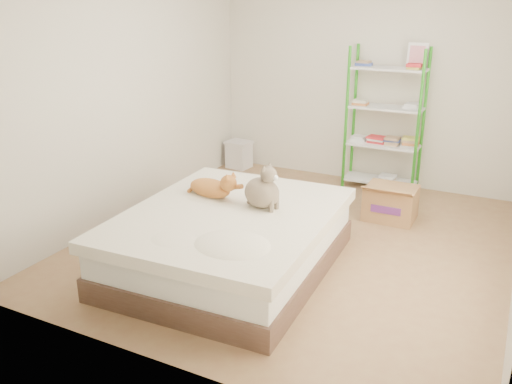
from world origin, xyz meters
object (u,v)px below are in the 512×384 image
Objects in this scene: grey_cat at (262,186)px; white_bin at (239,154)px; orange_cat at (210,186)px; shelf_unit at (385,121)px; bed at (230,240)px; cardboard_box at (391,203)px.

grey_cat is 1.04× the size of white_bin.
white_bin is at bearing 122.46° from orange_cat.
shelf_unit is at bearing -2.98° from grey_cat.
bed is at bearing -63.06° from white_bin.
grey_cat is 2.89m from white_bin.
shelf_unit is (0.97, 2.39, 0.21)m from orange_cat.
bed is 4.10× the size of cardboard_box.
orange_cat is 0.29× the size of shelf_unit.
orange_cat is 1.38× the size of white_bin.
grey_cat is 0.22× the size of shelf_unit.
white_bin is at bearing 158.66° from cardboard_box.
orange_cat is at bearing -67.30° from white_bin.
grey_cat reaches higher than bed.
shelf_unit reaches higher than bed.
bed is at bearing -103.37° from shelf_unit.
grey_cat is at bearing 45.82° from bed.
orange_cat is 0.99× the size of cardboard_box.
bed reaches higher than white_bin.
cardboard_box is at bearing -69.56° from shelf_unit.
shelf_unit reaches higher than orange_cat.
shelf_unit is 3.39× the size of cardboard_box.
grey_cat reaches higher than orange_cat.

